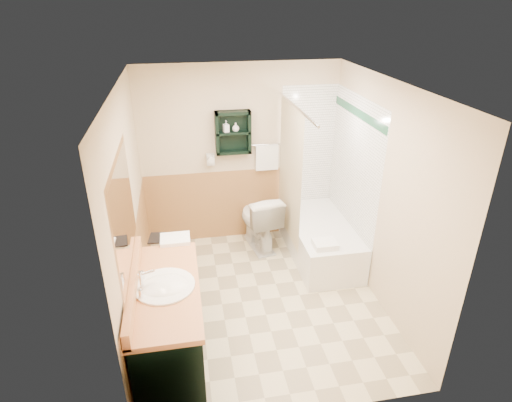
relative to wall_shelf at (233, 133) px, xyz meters
The scene contains 25 objects.
floor 2.09m from the wall_shelf, 85.93° to the right, with size 3.00×3.00×0.00m, color beige.
back_wall 0.38m from the wall_shelf, 48.99° to the left, with size 2.60×0.04×2.40m, color beige.
left_wall 1.89m from the wall_shelf, 130.97° to the right, with size 0.04×3.00×2.40m, color beige.
right_wall 2.03m from the wall_shelf, 44.70° to the right, with size 0.04×3.00×2.40m, color beige.
ceiling 1.66m from the wall_shelf, 85.93° to the right, with size 2.60×3.00×0.04m, color white.
wainscot_left 2.12m from the wall_shelf, 130.14° to the right, with size 2.98×2.98×1.00m, color tan, non-canonical shape.
wainscot_back 1.06m from the wall_shelf, 38.66° to the left, with size 2.58×2.58×1.00m, color tan, non-canonical shape.
mirror_frame 2.28m from the wall_shelf, 120.90° to the right, with size 1.30×1.30×1.00m, color brown, non-canonical shape.
mirror_glass 2.28m from the wall_shelf, 120.79° to the right, with size 1.20×1.20×0.90m, color white, non-canonical shape.
tile_right 1.61m from the wall_shelf, 25.39° to the right, with size 1.50×1.50×2.10m, color white, non-canonical shape.
tile_back 1.23m from the wall_shelf, ahead, with size 0.95×0.95×2.10m, color white, non-canonical shape.
tile_accent 1.56m from the wall_shelf, 25.55° to the right, with size 1.50×1.50×0.10m, color #154A2F, non-canonical shape.
wall_shelf is the anchor object (origin of this frame).
hair_dryer 0.46m from the wall_shelf, behind, with size 0.10×0.24×0.18m, color silver, non-canonical shape.
towel_bar 0.49m from the wall_shelf, ahead, with size 0.40×0.06×0.40m, color white, non-canonical shape.
curtain_rod 1.01m from the wall_shelf, 46.11° to the right, with size 0.03×0.03×1.60m, color silver.
shower_curtain 0.89m from the wall_shelf, 37.30° to the right, with size 1.05×1.05×1.70m, color #C5B795, non-canonical shape.
vanity 2.58m from the wall_shelf, 112.61° to the right, with size 0.59×1.38×0.87m, color black.
bathtub 1.78m from the wall_shelf, 31.91° to the right, with size 0.73×1.50×0.49m, color white.
toilet 1.22m from the wall_shelf, 41.40° to the right, with size 0.44×0.80×0.78m, color white.
counter_towel 1.74m from the wall_shelf, 119.62° to the right, with size 0.30×0.23×0.04m, color white.
vanity_book 1.79m from the wall_shelf, 128.76° to the right, with size 0.16×0.02×0.22m, color black.
tub_towel 1.81m from the wall_shelf, 53.46° to the right, with size 0.27×0.22×0.07m, color white.
soap_bottle_a 0.10m from the wall_shelf, behind, with size 0.07×0.14×0.07m, color white.
soap_bottle_b 0.07m from the wall_shelf, ahead, with size 0.09×0.11×0.09m, color white.
Camera 1 is at (-0.76, -3.81, 3.13)m, focal length 30.00 mm.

